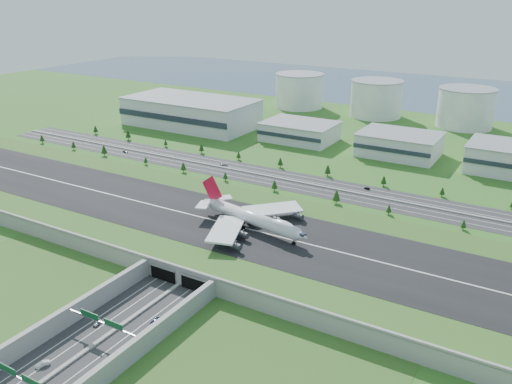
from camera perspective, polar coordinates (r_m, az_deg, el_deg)
The scene contains 21 objects.
ground at distance 278.41m, azimuth -1.70°, elevation -5.23°, with size 1200.00×1200.00×0.00m, color #2E551A.
airfield_deck at distance 276.55m, azimuth -1.72°, elevation -4.47°, with size 520.00×100.00×9.20m.
underpass_road at distance 211.28m, azimuth -16.71°, elevation -14.46°, with size 38.80×120.40×8.00m.
sign_gantry_near at distance 211.67m, azimuth -15.93°, elevation -13.14°, with size 38.70×0.70×9.80m.
sign_gantry_far at distance 194.74m, azimuth -23.62°, elevation -17.59°, with size 38.70×0.70×9.80m.
north_expressway at distance 355.79m, azimuth 6.48°, elevation 0.62°, with size 560.00×36.00×0.12m, color #28282B.
tree_row at distance 355.91m, azimuth 6.07°, elevation 1.40°, with size 504.38×48.63×8.38m.
hangar_west at distance 511.25m, azimuth -6.86°, elevation 8.32°, with size 120.00×60.00×25.00m, color silver.
hangar_mid_a at distance 460.07m, azimuth 4.62°, elevation 6.35°, with size 58.00×42.00×15.00m, color silver.
hangar_mid_b at distance 430.86m, azimuth 14.84°, elevation 4.84°, with size 58.00×42.00×17.00m, color silver.
fuel_tank_a at distance 589.04m, azimuth 4.58°, elevation 10.56°, with size 50.00×50.00×35.00m, color silver.
fuel_tank_b at distance 557.66m, azimuth 12.54°, elevation 9.55°, with size 50.00×50.00×35.00m, color silver.
fuel_tank_c at distance 538.00m, azimuth 21.20°, elevation 8.24°, with size 50.00×50.00×35.00m, color silver.
bay_water at distance 714.38m, azimuth 19.59°, elevation 9.84°, with size 1200.00×260.00×0.06m, color #374F69.
boeing_747 at distance 270.37m, azimuth -0.40°, elevation -2.74°, with size 69.88×65.42×21.84m.
car_0 at distance 223.55m, azimuth -16.38°, elevation -13.07°, with size 1.74×4.33×1.47m, color #B0AFB4.
car_1 at distance 208.57m, azimuth -21.54°, elevation -16.49°, with size 1.72×4.94×1.63m, color silver.
car_2 at distance 219.51m, azimuth -10.45°, elevation -13.17°, with size 2.56×5.56×1.54m, color #0E1646.
car_4 at distance 437.71m, azimuth -13.59°, elevation 4.17°, with size 1.92×4.78×1.63m, color #5E5E63.
car_5 at distance 354.91m, azimuth 11.61°, elevation 0.38°, with size 1.39×3.99×1.32m, color black.
car_7 at distance 395.37m, azimuth -3.43°, elevation 2.95°, with size 2.29×5.63×1.63m, color silver.
Camera 1 is at (134.19, -210.87, 122.64)m, focal length 38.00 mm.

